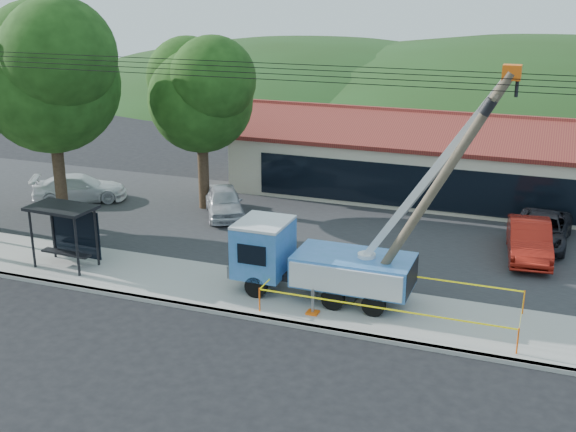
# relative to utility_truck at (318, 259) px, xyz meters

# --- Properties ---
(ground) EXTENTS (120.00, 120.00, 0.00)m
(ground) POSITION_rel_utility_truck_xyz_m (-1.97, -4.58, -1.60)
(ground) COLOR black
(ground) RESTS_ON ground
(curb) EXTENTS (60.00, 0.25, 0.15)m
(curb) POSITION_rel_utility_truck_xyz_m (-1.97, -2.48, -1.52)
(curb) COLOR #A4A199
(curb) RESTS_ON ground
(sidewalk) EXTENTS (60.00, 4.00, 0.15)m
(sidewalk) POSITION_rel_utility_truck_xyz_m (-1.97, -0.58, -1.52)
(sidewalk) COLOR #A4A199
(sidewalk) RESTS_ON ground
(parking_lot) EXTENTS (60.00, 12.00, 0.10)m
(parking_lot) POSITION_rel_utility_truck_xyz_m (-1.97, 7.42, -1.55)
(parking_lot) COLOR #28282B
(parking_lot) RESTS_ON ground
(strip_mall) EXTENTS (22.50, 8.53, 4.67)m
(strip_mall) POSITION_rel_utility_truck_xyz_m (2.03, 15.40, 0.28)
(strip_mall) COLOR beige
(strip_mall) RESTS_ON ground
(tree_west_near) EXTENTS (7.56, 6.72, 10.80)m
(tree_west_near) POSITION_rel_utility_truck_xyz_m (-13.97, 3.42, 5.93)
(tree_west_near) COLOR #332316
(tree_west_near) RESTS_ON ground
(tree_lot) EXTENTS (6.30, 5.60, 8.94)m
(tree_lot) POSITION_rel_utility_truck_xyz_m (-8.97, 8.42, 4.61)
(tree_lot) COLOR #332316
(tree_lot) RESTS_ON ground
(hill_west) EXTENTS (78.40, 56.00, 28.00)m
(hill_west) POSITION_rel_utility_truck_xyz_m (-16.97, 50.42, -1.60)
(hill_west) COLOR #1F3613
(hill_west) RESTS_ON ground
(hill_center) EXTENTS (89.60, 64.00, 32.00)m
(hill_center) POSITION_rel_utility_truck_xyz_m (8.03, 50.42, -1.60)
(hill_center) COLOR #1F3613
(hill_center) RESTS_ON ground
(utility_truck) EXTENTS (9.74, 3.59, 8.77)m
(utility_truck) POSITION_rel_utility_truck_xyz_m (0.00, 0.00, 0.00)
(utility_truck) COLOR black
(utility_truck) RESTS_ON ground
(leaning_pole) EXTENTS (4.86, 1.79, 8.68)m
(leaning_pole) POSITION_rel_utility_truck_xyz_m (4.18, -0.31, 3.26)
(leaning_pole) COLOR brown
(leaning_pole) RESTS_ON ground
(bus_shelter) EXTENTS (2.75, 1.78, 2.57)m
(bus_shelter) POSITION_rel_utility_truck_xyz_m (-10.56, -0.75, 0.44)
(bus_shelter) COLOR black
(bus_shelter) RESTS_ON ground
(caution_tape) EXTENTS (8.84, 3.12, 0.90)m
(caution_tape) POSITION_rel_utility_truck_xyz_m (2.90, -0.52, -0.78)
(caution_tape) COLOR #FF5D0D
(caution_tape) RESTS_ON ground
(car_silver) EXTENTS (3.68, 4.61, 1.47)m
(car_silver) POSITION_rel_utility_truck_xyz_m (-7.43, 7.54, -1.60)
(car_silver) COLOR #BABCC2
(car_silver) RESTS_ON ground
(car_red) EXTENTS (2.18, 4.94, 1.58)m
(car_red) POSITION_rel_utility_truck_xyz_m (7.16, 6.92, -1.60)
(car_red) COLOR #A01A10
(car_red) RESTS_ON ground
(car_white) EXTENTS (5.21, 4.06, 1.41)m
(car_white) POSITION_rel_utility_truck_xyz_m (-15.76, 7.18, -1.60)
(car_white) COLOR white
(car_white) RESTS_ON ground
(car_dark) EXTENTS (2.66, 5.14, 1.39)m
(car_dark) POSITION_rel_utility_truck_xyz_m (7.61, 8.78, -1.60)
(car_dark) COLOR black
(car_dark) RESTS_ON ground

